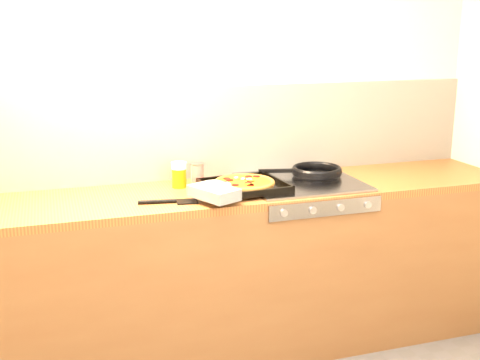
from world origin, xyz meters
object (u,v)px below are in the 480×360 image
object	(u,v)px
tomato_can	(197,173)
pizza_on_tray	(235,186)
juice_glass	(179,175)
frying_pan	(316,172)

from	to	relation	value
tomato_can	pizza_on_tray	bearing A→B (deg)	-67.49
pizza_on_tray	juice_glass	bearing A→B (deg)	137.46
tomato_can	juice_glass	size ratio (longest dim) A/B	0.78
tomato_can	juice_glass	xyz separation A→B (m)	(-0.12, -0.08, 0.02)
pizza_on_tray	juice_glass	world-z (taller)	juice_glass
juice_glass	frying_pan	bearing A→B (deg)	-4.63
pizza_on_tray	frying_pan	distance (m)	0.53
pizza_on_tray	frying_pan	bearing A→B (deg)	17.14
frying_pan	tomato_can	xyz separation A→B (m)	(-0.63, 0.14, 0.01)
pizza_on_tray	tomato_can	bearing A→B (deg)	112.51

